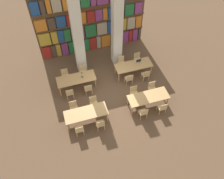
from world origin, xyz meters
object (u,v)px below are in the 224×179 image
at_px(chair_1, 74,107).
at_px(chair_15, 137,59).
at_px(chair_13, 121,62).
at_px(chair_14, 146,75).
at_px(chair_3, 94,102).
at_px(chair_0, 79,130).
at_px(chair_7, 152,88).
at_px(reading_table_3, 134,66).
at_px(laptop, 138,61).
at_px(chair_2, 101,124).
at_px(reading_table_2, 76,79).
at_px(chair_6, 162,108).
at_px(pillar_left, 77,30).
at_px(chair_8, 70,93).
at_px(reading_table_1, 148,97).
at_px(chair_11, 83,71).
at_px(pillar_center, 117,22).
at_px(desk_lamp_0, 82,74).
at_px(chair_4, 143,113).
at_px(chair_5, 134,92).
at_px(chair_10, 88,89).
at_px(reading_table_0, 86,113).
at_px(chair_9, 65,75).

relative_size(chair_1, chair_15, 1.00).
bearing_deg(chair_13, chair_14, 126.70).
bearing_deg(chair_3, chair_13, -134.40).
height_order(chair_0, chair_7, same).
bearing_deg(chair_7, reading_table_3, -74.40).
bearing_deg(chair_14, laptop, 99.64).
xyz_separation_m(chair_2, reading_table_2, (-0.58, 3.20, 0.21)).
xyz_separation_m(chair_6, laptop, (-0.12, 3.47, 0.32)).
xyz_separation_m(pillar_left, chair_6, (3.46, -4.65, -2.53)).
bearing_deg(chair_13, chair_8, 22.33).
bearing_deg(laptop, reading_table_1, 80.95).
relative_size(chair_0, reading_table_3, 0.38).
bearing_deg(chair_2, chair_11, 90.56).
bearing_deg(pillar_center, desk_lamp_0, -150.28).
relative_size(chair_4, chair_14, 1.00).
bearing_deg(pillar_center, laptop, -49.13).
xyz_separation_m(chair_8, chair_14, (4.67, 0.04, 0.00)).
bearing_deg(chair_5, chair_15, -114.75).
bearing_deg(pillar_left, chair_5, -53.80).
bearing_deg(chair_3, chair_10, -87.90).
xyz_separation_m(reading_table_2, chair_10, (0.54, -0.72, -0.21)).
xyz_separation_m(reading_table_0, chair_15, (4.12, 3.24, -0.21)).
height_order(reading_table_1, chair_10, chair_10).
xyz_separation_m(chair_13, chair_15, (1.07, 0.00, 0.00)).
relative_size(reading_table_2, chair_11, 2.62).
xyz_separation_m(chair_0, chair_4, (3.49, 0.01, 0.00)).
bearing_deg(pillar_center, chair_6, -76.22).
bearing_deg(reading_table_3, reading_table_0, -144.88).
distance_m(reading_table_1, reading_table_2, 4.30).
bearing_deg(chair_2, chair_8, 114.55).
bearing_deg(chair_11, reading_table_2, 53.08).
xyz_separation_m(chair_3, laptop, (3.37, 2.04, 0.32)).
height_order(desk_lamp_0, laptop, desk_lamp_0).
height_order(chair_8, chair_13, same).
height_order(chair_8, chair_11, same).
bearing_deg(chair_8, chair_2, -65.45).
bearing_deg(chair_0, reading_table_2, 80.53).
xyz_separation_m(desk_lamp_0, chair_13, (2.67, 0.76, -0.58)).
bearing_deg(chair_13, reading_table_3, 126.31).
height_order(reading_table_0, chair_14, chair_14).
distance_m(chair_3, chair_15, 4.34).
bearing_deg(desk_lamp_0, chair_15, 11.47).
distance_m(chair_0, chair_13, 5.33).
height_order(chair_10, chair_14, same).
height_order(chair_0, laptop, laptop).
height_order(reading_table_2, chair_15, chair_15).
distance_m(chair_2, reading_table_2, 3.26).
distance_m(chair_5, chair_10, 2.63).
bearing_deg(chair_1, chair_9, -89.54).
xyz_separation_m(chair_3, chair_14, (3.54, 1.08, 0.00)).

